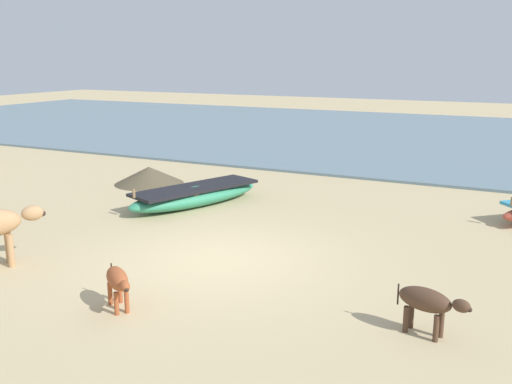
# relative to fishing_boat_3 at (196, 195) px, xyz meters

# --- Properties ---
(ground) EXTENTS (80.00, 80.00, 0.00)m
(ground) POSITION_rel_fishing_boat_3_xyz_m (2.37, -3.04, -0.26)
(ground) COLOR tan
(sea_water) EXTENTS (60.00, 20.00, 0.08)m
(sea_water) POSITION_rel_fishing_boat_3_xyz_m (2.37, 14.73, -0.22)
(sea_water) COLOR slate
(sea_water) RESTS_ON ground
(fishing_boat_3) EXTENTS (2.25, 3.81, 0.68)m
(fishing_boat_3) POSITION_rel_fishing_boat_3_xyz_m (0.00, 0.00, 0.00)
(fishing_boat_3) COLOR #338C66
(fishing_boat_3) RESTS_ON ground
(calf_near_dark) EXTENTS (0.98, 0.46, 0.65)m
(calf_near_dark) POSITION_rel_fishing_boat_3_xyz_m (6.27, -4.39, 0.20)
(calf_near_dark) COLOR #4C3323
(calf_near_dark) RESTS_ON ground
(calf_far_rust) EXTENTS (0.84, 0.71, 0.61)m
(calf_far_rust) POSITION_rel_fishing_boat_3_xyz_m (2.17, -5.53, 0.18)
(calf_far_rust) COLOR #9E4C28
(calf_far_rust) RESTS_ON ground
(debris_pile_0) EXTENTS (2.65, 2.65, 0.49)m
(debris_pile_0) POSITION_rel_fishing_boat_3_xyz_m (-2.52, 1.52, -0.02)
(debris_pile_0) COLOR brown
(debris_pile_0) RESTS_ON ground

